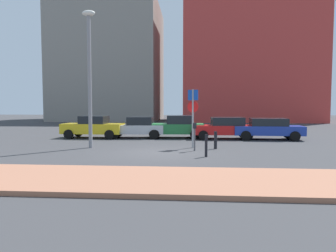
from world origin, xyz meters
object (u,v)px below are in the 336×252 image
parked_car_yellow (93,127)px  traffic_bollard_near (206,146)px  parked_car_blue (268,128)px  street_lamp (89,68)px  traffic_bollard_mid (216,140)px  parking_sign_post (193,111)px  parking_meter (195,133)px  parked_car_silver (137,127)px  parked_car_green (176,127)px  parked_car_red (225,128)px

parked_car_yellow → traffic_bollard_near: parked_car_yellow is taller
traffic_bollard_near → parked_car_yellow: bearing=135.4°
parked_car_yellow → parked_car_blue: 11.99m
parked_car_blue → street_lamp: street_lamp is taller
traffic_bollard_mid → street_lamp: bearing=-179.6°
parking_sign_post → parking_meter: (0.09, -1.13, -1.06)m
parked_car_blue → parking_meter: parked_car_blue is taller
parked_car_silver → parked_car_green: parked_car_green is taller
parking_sign_post → parked_car_yellow: bearing=146.8°
parked_car_green → traffic_bollard_mid: (2.33, -5.34, -0.33)m
parked_car_silver → parked_car_red: 6.12m
parked_car_yellow → parking_meter: bearing=-38.9°
parked_car_yellow → parked_car_green: (5.81, 0.46, 0.01)m
parked_car_yellow → parking_sign_post: bearing=-33.2°
parked_car_green → traffic_bollard_mid: parked_car_green is taller
parked_car_red → parking_meter: parked_car_red is taller
parked_car_silver → parking_sign_post: parking_sign_post is taller
parked_car_silver → traffic_bollard_near: 8.88m
parked_car_green → traffic_bollard_near: (1.72, -7.88, -0.29)m
parking_meter → street_lamp: bearing=172.3°
parked_car_red → street_lamp: street_lamp is taller
parked_car_green → parked_car_red: (3.34, -0.39, -0.03)m
parking_sign_post → traffic_bollard_near: parking_sign_post is taller
parked_car_yellow → parked_car_silver: 3.05m
street_lamp → traffic_bollard_near: (6.07, -2.49, -3.75)m
parked_car_silver → parking_sign_post: size_ratio=1.30×
parked_car_yellow → parked_car_silver: bearing=4.5°
parked_car_blue → parking_sign_post: (-5.04, -4.43, 1.22)m
street_lamp → traffic_bollard_mid: (6.68, 0.04, -3.79)m
parked_car_silver → parked_car_green: bearing=4.5°
parked_car_yellow → street_lamp: 6.20m
parked_car_yellow → traffic_bollard_mid: parked_car_yellow is taller
parked_car_red → traffic_bollard_mid: 5.07m
parked_car_green → parking_meter: bearing=-78.7°
parked_car_green → traffic_bollard_mid: 5.84m
parked_car_green → parking_sign_post: size_ratio=1.29×
parked_car_red → parked_car_green: bearing=173.4°
parked_car_silver → parked_car_blue: parked_car_silver is taller
parking_sign_post → traffic_bollard_near: 3.28m
parked_car_blue → street_lamp: size_ratio=0.63×
parked_car_silver → parked_car_green: (2.78, 0.22, 0.04)m
parked_car_red → parking_meter: 6.13m
parking_meter → traffic_bollard_mid: (1.10, 0.80, -0.45)m
traffic_bollard_near → parked_car_silver: bearing=120.4°
parking_sign_post → street_lamp: size_ratio=0.43×
parking_sign_post → parking_meter: parking_sign_post is taller
parked_car_silver → traffic_bollard_near: size_ratio=4.06×
traffic_bollard_mid → parked_car_blue: bearing=51.1°
parking_meter → traffic_bollard_near: (0.49, -1.74, -0.41)m
parking_meter → traffic_bollard_mid: 1.43m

